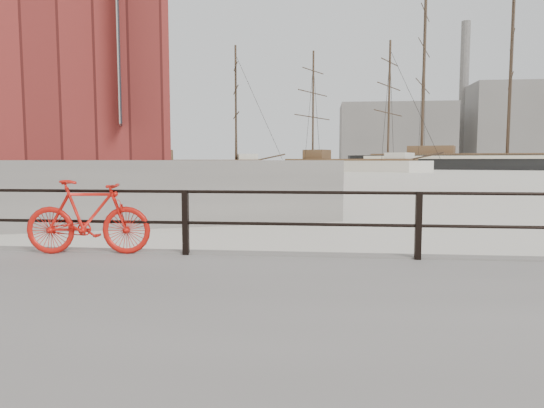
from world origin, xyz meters
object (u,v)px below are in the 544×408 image
(bicycle, at_px, (88,217))
(workboat_near, at_px, (26,180))
(workboat_far, at_px, (98,176))
(barque_black, at_px, (506,170))
(schooner_mid, at_px, (348,171))
(schooner_left, at_px, (197,172))

(bicycle, distance_m, workboat_near, 41.16)
(bicycle, height_order, workboat_near, workboat_near)
(workboat_far, bearing_deg, workboat_near, -114.91)
(bicycle, xyz_separation_m, barque_black, (37.63, 86.69, -0.93))
(bicycle, distance_m, workboat_far, 50.97)
(schooner_mid, relative_size, workboat_far, 2.40)
(workboat_near, bearing_deg, barque_black, 27.74)
(bicycle, height_order, workboat_far, workboat_far)
(barque_black, height_order, workboat_far, barque_black)
(workboat_far, bearing_deg, barque_black, 14.73)
(bicycle, bearing_deg, barque_black, 60.37)
(workboat_near, relative_size, workboat_far, 1.12)
(bicycle, distance_m, schooner_mid, 71.63)
(workboat_near, bearing_deg, schooner_left, 64.44)
(barque_black, xyz_separation_m, workboat_near, (-60.67, -52.59, 0.00))
(schooner_mid, distance_m, schooner_left, 24.01)
(schooner_mid, distance_m, workboat_far, 38.98)
(bicycle, relative_size, barque_black, 0.03)
(workboat_near, bearing_deg, bicycle, -69.14)
(bicycle, bearing_deg, schooner_mid, 77.57)
(schooner_left, distance_m, workboat_near, 33.66)
(workboat_near, xyz_separation_m, workboat_far, (1.10, 11.91, 0.00))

